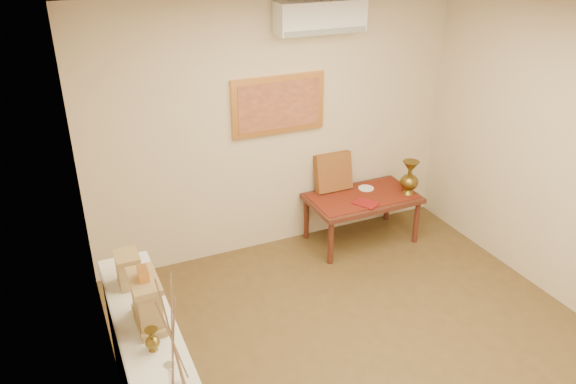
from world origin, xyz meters
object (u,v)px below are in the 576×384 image
wooden_chest (129,269)px  low_table (362,202)px  white_vase (176,366)px  mantel_clock (147,300)px  brass_urn_tall (410,174)px

wooden_chest → low_table: 3.03m
white_vase → mantel_clock: 1.08m
brass_urn_tall → low_table: size_ratio=0.38×
white_vase → wooden_chest: size_ratio=4.31×
white_vase → mantel_clock: white_vase is taller
mantel_clock → low_table: 3.24m
mantel_clock → brass_urn_tall: bearing=27.0°
low_table → white_vase: bearing=-134.2°
white_vase → low_table: bearing=45.8°
brass_urn_tall → low_table: 0.60m
brass_urn_tall → white_vase: bearing=-140.5°
white_vase → wooden_chest: white_vase is taller
brass_urn_tall → low_table: brass_urn_tall is taller
low_table → mantel_clock: bearing=-146.6°
white_vase → wooden_chest: bearing=89.8°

